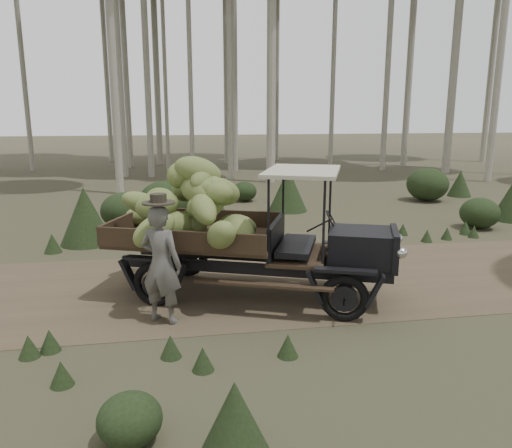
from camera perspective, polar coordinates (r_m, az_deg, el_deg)
The scene contains 5 objects.
ground at distance 9.35m, azimuth 8.60°, elevation -6.27°, with size 120.00×120.00×0.00m, color #473D2B.
dirt_track at distance 9.35m, azimuth 8.60°, elevation -6.25°, with size 70.00×4.00×0.01m, color brown.
banana_truck at distance 8.09m, azimuth -4.09°, elevation 0.78°, with size 4.86×3.11×2.42m.
farmer at distance 7.30m, azimuth -10.80°, elevation -4.38°, with size 0.76×0.69×1.90m.
undergrowth at distance 9.45m, azimuth 19.28°, elevation -3.16°, with size 22.84×21.02×1.37m.
Camera 1 is at (-2.85, -8.38, 3.02)m, focal length 35.00 mm.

